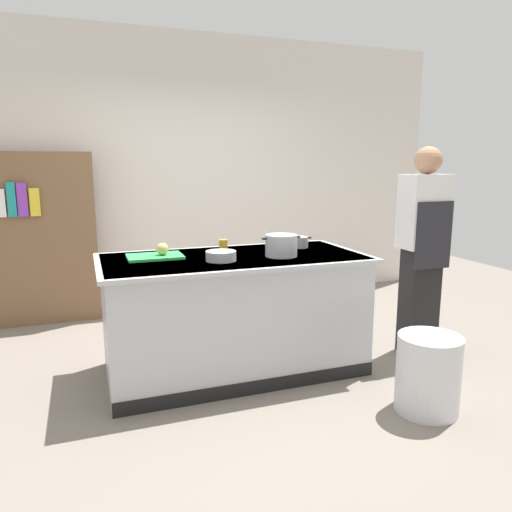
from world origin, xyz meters
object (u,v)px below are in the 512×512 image
Objects in this scene: trash_bin at (428,374)px; stock_pot at (281,245)px; mixing_bowl at (221,256)px; person_chef at (423,246)px; onion at (162,249)px; bookshelf at (38,238)px; juice_cup at (223,246)px; sauce_pan at (299,242)px.

stock_pot is at bearing 125.03° from trash_bin.
mixing_bowl is 1.59m from trash_bin.
mixing_bowl is 1.71m from person_chef.
onion is 0.05× the size of bookshelf.
bookshelf is at bearing 132.19° from juice_cup.
stock_pot is (0.85, -0.24, 0.02)m from onion.
stock_pot is at bearing -46.55° from bookshelf.
stock_pot is at bearing 1.76° from mixing_bowl.
bookshelf is (-3.05, 1.98, -0.06)m from person_chef.
bookshelf is (-2.46, 2.84, 0.60)m from trash_bin.
onion is at bearing -176.75° from sauce_pan.
stock_pot is at bearing -16.09° from onion.
juice_cup is at bearing 129.22° from trash_bin.
person_chef reaches higher than onion.
onion is 0.05× the size of person_chef.
juice_cup is at bearing 139.18° from stock_pot.
stock_pot reaches higher than sauce_pan.
sauce_pan is at bearing 22.94° from mixing_bowl.
onion is 0.42× the size of sauce_pan.
person_chef reaches higher than juice_cup.
person_chef reaches higher than bookshelf.
bookshelf reaches higher than trash_bin.
juice_cup is 0.06× the size of bookshelf.
onion is 0.46m from mixing_bowl.
onion is at bearing -172.12° from juice_cup.
sauce_pan is 0.13× the size of bookshelf.
trash_bin is 3.80m from bookshelf.
mixing_bowl is at bearing -55.16° from bookshelf.
trash_bin is 0.29× the size of person_chef.
bookshelf reaches higher than sauce_pan.
stock_pot is 1.24m from person_chef.
bookshelf is at bearing 73.78° from person_chef.
trash_bin is at bearing -49.06° from bookshelf.
trash_bin is at bearing -73.93° from sauce_pan.
person_chef is 1.01× the size of bookshelf.
trash_bin is (0.35, -1.23, -0.69)m from sauce_pan.
sauce_pan is at bearing 46.66° from stock_pot.
stock_pot is at bearing -133.34° from sauce_pan.
bookshelf is (-1.46, 1.61, -0.10)m from juice_cup.
person_chef is at bearing 55.29° from trash_bin.
stock_pot reaches higher than juice_cup.
mixing_bowl is at bearing -108.93° from juice_cup.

